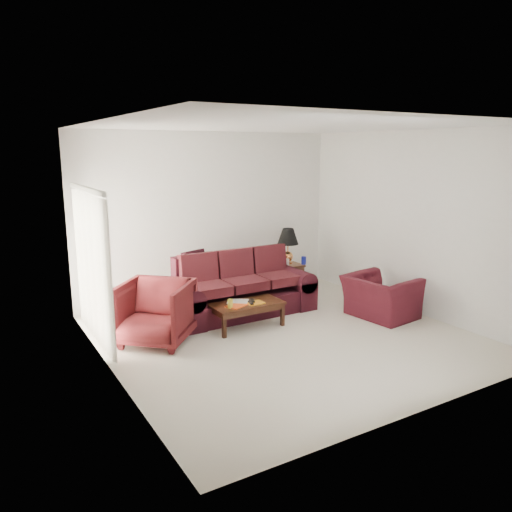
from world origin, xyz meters
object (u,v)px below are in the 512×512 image
(floor_lamp, at_px, (103,277))
(sofa, at_px, (242,285))
(end_table, at_px, (287,278))
(armchair_left, at_px, (155,312))
(coffee_table, at_px, (247,315))
(armchair_right, at_px, (381,297))

(floor_lamp, bearing_deg, sofa, -21.81)
(end_table, bearing_deg, sofa, -153.53)
(sofa, height_order, armchair_left, sofa)
(armchair_left, bearing_deg, coffee_table, 37.54)
(sofa, relative_size, floor_lamp, 1.68)
(floor_lamp, bearing_deg, armchair_left, -73.90)
(end_table, xyz_separation_m, armchair_left, (-3.04, -1.17, 0.17))
(floor_lamp, bearing_deg, coffee_table, -38.36)
(sofa, relative_size, armchair_right, 2.31)
(end_table, bearing_deg, armchair_right, -76.25)
(sofa, height_order, coffee_table, sofa)
(floor_lamp, relative_size, armchair_left, 1.48)
(coffee_table, bearing_deg, armchair_left, 157.48)
(sofa, bearing_deg, armchair_left, -167.16)
(sofa, relative_size, coffee_table, 2.19)
(armchair_left, distance_m, coffee_table, 1.44)
(floor_lamp, bearing_deg, armchair_right, -28.44)
(floor_lamp, distance_m, armchair_left, 1.38)
(end_table, height_order, armchair_right, armchair_right)
(armchair_right, bearing_deg, floor_lamp, 54.60)
(end_table, distance_m, armchair_right, 2.04)
(sofa, bearing_deg, coffee_table, -115.81)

